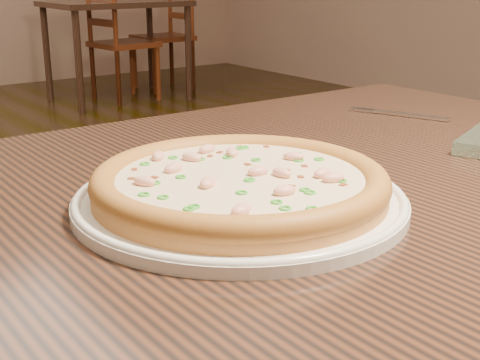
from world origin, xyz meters
TOP-DOWN VIEW (x-y plane):
  - ground at (0.00, 0.00)m, footprint 9.00×9.00m
  - hero_table at (-0.17, -0.87)m, footprint 1.20×0.80m
  - plate at (-0.29, -0.92)m, footprint 0.35×0.35m
  - pizza at (-0.29, -0.92)m, footprint 0.31×0.31m
  - fork at (0.20, -0.71)m, footprint 0.08×0.17m
  - bg_table_right at (1.62, 3.28)m, footprint 1.00×0.70m
  - chair_c at (1.60, 3.23)m, footprint 0.46×0.46m
  - chair_d at (2.20, 3.50)m, footprint 0.43×0.43m

SIDE VIEW (x-z plane):
  - ground at x=0.00m, z-range 0.00..0.00m
  - chair_c at x=1.60m, z-range -0.04..0.91m
  - chair_d at x=2.20m, z-range -0.04..0.91m
  - hero_table at x=-0.17m, z-range 0.28..1.03m
  - bg_table_right at x=1.62m, z-range 0.28..1.03m
  - fork at x=0.20m, z-range 0.75..0.75m
  - plate at x=-0.29m, z-range 0.75..0.77m
  - pizza at x=-0.29m, z-range 0.76..0.79m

